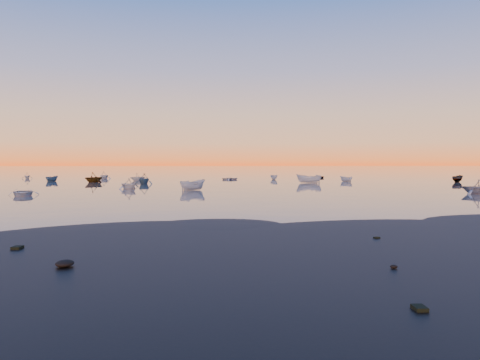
{
  "coord_description": "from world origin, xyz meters",
  "views": [
    {
      "loc": [
        0.49,
        -28.46,
        3.82
      ],
      "look_at": [
        2.96,
        28.0,
        1.59
      ],
      "focal_mm": 35.0,
      "sensor_mm": 36.0,
      "label": 1
    }
  ],
  "objects": [
    {
      "name": "boat_near_left",
      "position": [
        -21.51,
        24.67,
        0.0
      ],
      "size": [
        4.87,
        3.18,
        1.13
      ],
      "primitive_type": "imported",
      "rotation": [
        0.0,
        0.0,
        0.31
      ],
      "color": "beige",
      "rests_on": "ground"
    },
    {
      "name": "moored_fleet",
      "position": [
        0.0,
        53.0,
        0.0
      ],
      "size": [
        124.0,
        58.0,
        1.2
      ],
      "primitive_type": null,
      "color": "beige",
      "rests_on": "ground"
    },
    {
      "name": "mud_lobes",
      "position": [
        0.0,
        -1.0,
        0.01
      ],
      "size": [
        140.0,
        6.0,
        0.07
      ],
      "primitive_type": null,
      "color": "black",
      "rests_on": "ground"
    },
    {
      "name": "ground",
      "position": [
        0.0,
        100.0,
        0.0
      ],
      "size": [
        600.0,
        600.0,
        0.0
      ],
      "primitive_type": "plane",
      "color": "#665D55",
      "rests_on": "ground"
    },
    {
      "name": "boat_near_center",
      "position": [
        -3.1,
        33.71,
        0.0
      ],
      "size": [
        4.09,
        4.24,
        1.43
      ],
      "primitive_type": "imported",
      "rotation": [
        0.0,
        0.0,
        2.31
      ],
      "color": "beige",
      "rests_on": "ground"
    },
    {
      "name": "boat_near_right",
      "position": [
        30.95,
        25.48,
        0.0
      ],
      "size": [
        3.94,
        3.7,
        1.31
      ],
      "primitive_type": "imported",
      "rotation": [
        0.0,
        0.0,
        3.84
      ],
      "color": "slate",
      "rests_on": "ground"
    }
  ]
}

